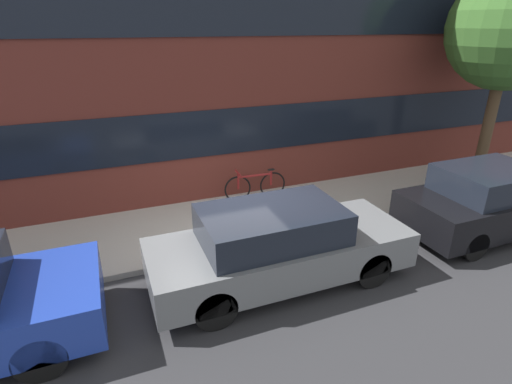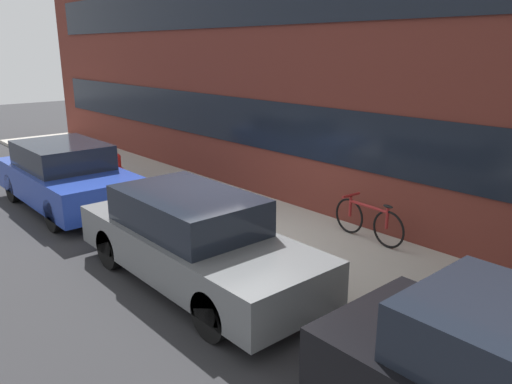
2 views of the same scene
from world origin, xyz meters
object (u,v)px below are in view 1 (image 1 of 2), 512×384
Objects in this scene: parked_car_grey at (278,246)px; street_tree at (510,29)px; parked_car_black at (489,201)px; bicycle at (255,185)px.

street_tree is at bearing 15.73° from parked_car_grey.
parked_car_black is 2.44× the size of bicycle.
parked_car_black is 4.31m from street_tree.
parked_car_black reaches higher than parked_car_grey.
street_tree reaches higher than parked_car_grey.
street_tree is at bearing 44.87° from parked_car_black.
street_tree is (6.01, -1.26, 3.56)m from bicycle.
street_tree is (1.94, 1.93, 3.33)m from parked_car_black.
bicycle is at bearing 75.34° from parked_car_grey.
parked_car_black is at bearing -135.13° from street_tree.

